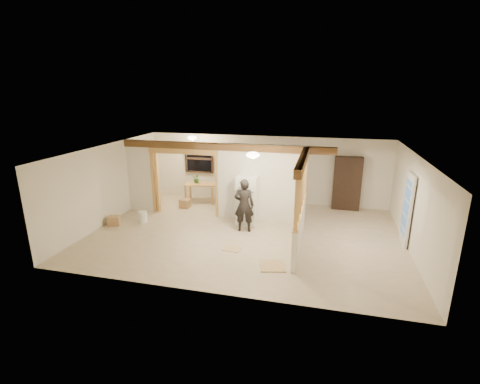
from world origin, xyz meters
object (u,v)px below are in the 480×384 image
(woman, at_px, (244,205))
(bookshelf, at_px, (347,183))
(refrigerator, at_px, (247,200))
(shop_vac, at_px, (147,197))
(work_table, at_px, (201,193))

(woman, relative_size, bookshelf, 0.86)
(bookshelf, bearing_deg, refrigerator, -144.76)
(shop_vac, bearing_deg, work_table, 22.51)
(woman, xyz_separation_m, work_table, (-2.24, 2.37, -0.45))
(woman, bearing_deg, refrigerator, -93.90)
(refrigerator, bearing_deg, work_table, 141.61)
(refrigerator, bearing_deg, woman, -86.59)
(refrigerator, distance_m, bookshelf, 3.81)
(woman, bearing_deg, bookshelf, -144.74)
(shop_vac, xyz_separation_m, bookshelf, (7.17, 1.23, 0.65))
(refrigerator, relative_size, shop_vac, 2.59)
(woman, bearing_deg, work_table, -53.92)
(refrigerator, relative_size, work_table, 1.35)
(work_table, height_order, shop_vac, work_table)
(work_table, height_order, bookshelf, bookshelf)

